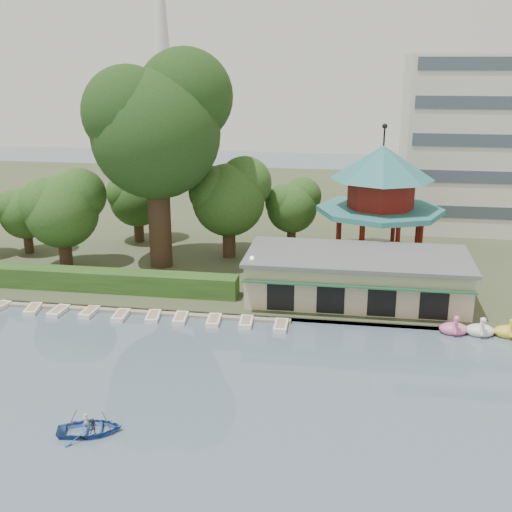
% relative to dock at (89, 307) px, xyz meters
% --- Properties ---
extents(ground_plane, '(220.00, 220.00, 0.00)m').
position_rel_dock_xyz_m(ground_plane, '(12.00, -17.20, -0.12)').
color(ground_plane, slate).
rests_on(ground_plane, ground).
extents(shore, '(220.00, 70.00, 0.40)m').
position_rel_dock_xyz_m(shore, '(12.00, 34.80, 0.08)').
color(shore, '#424930').
rests_on(shore, ground).
extents(embankment, '(220.00, 0.60, 0.30)m').
position_rel_dock_xyz_m(embankment, '(12.00, 0.10, 0.03)').
color(embankment, gray).
rests_on(embankment, ground).
extents(dock, '(34.00, 1.60, 0.24)m').
position_rel_dock_xyz_m(dock, '(0.00, 0.00, 0.00)').
color(dock, gray).
rests_on(dock, ground).
extents(boathouse, '(18.60, 9.39, 3.90)m').
position_rel_dock_xyz_m(boathouse, '(22.00, 4.77, 2.25)').
color(boathouse, '#B8A98A').
rests_on(boathouse, shore).
extents(pavilion, '(12.40, 12.40, 13.50)m').
position_rel_dock_xyz_m(pavilion, '(24.00, 14.80, 7.36)').
color(pavilion, '#B8A98A').
rests_on(pavilion, shore).
extents(hedge, '(30.00, 2.00, 1.80)m').
position_rel_dock_xyz_m(hedge, '(-3.00, 3.30, 1.18)').
color(hedge, '#2D521E').
rests_on(hedge, shore).
extents(lamp_post, '(0.36, 0.36, 4.28)m').
position_rel_dock_xyz_m(lamp_post, '(13.50, 1.80, 3.22)').
color(lamp_post, black).
rests_on(lamp_post, shore).
extents(big_tree, '(13.29, 12.38, 20.68)m').
position_rel_dock_xyz_m(big_tree, '(3.16, 11.00, 14.18)').
color(big_tree, '#3A281C').
rests_on(big_tree, shore).
extents(small_trees, '(39.32, 16.65, 10.22)m').
position_rel_dock_xyz_m(small_trees, '(-1.80, 13.53, 5.87)').
color(small_trees, '#3A281C').
rests_on(small_trees, shore).
extents(moored_rowboats, '(32.39, 2.70, 0.36)m').
position_rel_dock_xyz_m(moored_rowboats, '(0.61, -1.39, 0.06)').
color(moored_rowboats, white).
rests_on(moored_rowboats, ground).
extents(rowboat_with_passengers, '(5.84, 4.89, 2.01)m').
position_rel_dock_xyz_m(rowboat_with_passengers, '(7.52, -17.67, 0.40)').
color(rowboat_with_passengers, '#2C56A3').
rests_on(rowboat_with_passengers, ground).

